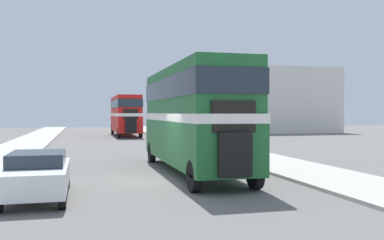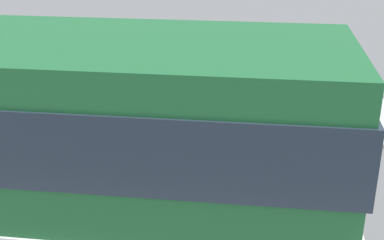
{
  "view_description": "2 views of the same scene",
  "coord_description": "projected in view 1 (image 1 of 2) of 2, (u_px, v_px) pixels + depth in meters",
  "views": [
    {
      "loc": [
        -2.46,
        -15.6,
        2.54
      ],
      "look_at": [
        2.06,
        1.89,
        2.23
      ],
      "focal_mm": 40.0,
      "sensor_mm": 36.0,
      "label": 1
    },
    {
      "loc": [
        7.68,
        5.87,
        5.82
      ],
      "look_at": [
        0.0,
        4.87,
        2.62
      ],
      "focal_mm": 50.0,
      "sensor_mm": 36.0,
      "label": 2
    }
  ],
  "objects": [
    {
      "name": "double_decker_bus",
      "position": [
        192.0,
        111.0,
        18.04
      ],
      "size": [
        2.4,
        10.52,
        4.38
      ],
      "color": "#1E602D",
      "rests_on": "ground_plane"
    },
    {
      "name": "sidewalk_right",
      "position": [
        315.0,
        173.0,
        17.45
      ],
      "size": [
        3.5,
        120.0,
        0.12
      ],
      "color": "#B7B2A8",
      "rests_on": "ground_plane"
    },
    {
      "name": "shop_building_block",
      "position": [
        253.0,
        101.0,
        56.76
      ],
      "size": [
        19.52,
        11.96,
        8.22
      ],
      "color": "silver",
      "rests_on": "ground_plane"
    },
    {
      "name": "car_parked_near",
      "position": [
        37.0,
        174.0,
        12.68
      ],
      "size": [
        1.76,
        4.24,
        1.36
      ],
      "color": "white",
      "rests_on": "ground_plane"
    },
    {
      "name": "ground_plane",
      "position": [
        151.0,
        181.0,
        15.76
      ],
      "size": [
        120.0,
        120.0,
        0.0
      ],
      "primitive_type": "plane",
      "color": "slate"
    },
    {
      "name": "bus_distant",
      "position": [
        125.0,
        112.0,
        46.93
      ],
      "size": [
        2.45,
        11.2,
        4.32
      ],
      "color": "red",
      "rests_on": "ground_plane"
    },
    {
      "name": "bicycle_on_pavement",
      "position": [
        186.0,
        136.0,
        37.23
      ],
      "size": [
        0.05,
        1.76,
        0.78
      ],
      "color": "black",
      "rests_on": "sidewalk_right"
    },
    {
      "name": "pedestrian_walking",
      "position": [
        228.0,
        134.0,
        29.95
      ],
      "size": [
        0.32,
        0.32,
        1.58
      ],
      "color": "#282833",
      "rests_on": "sidewalk_right"
    }
  ]
}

